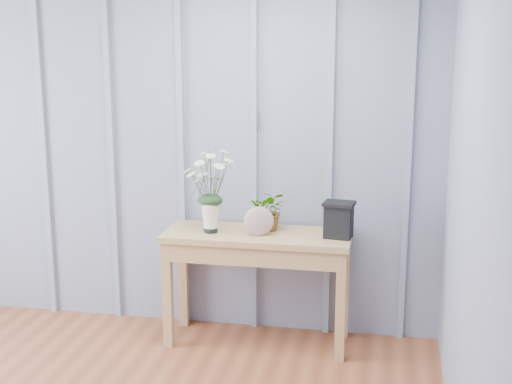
% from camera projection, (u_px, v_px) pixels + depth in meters
% --- Properties ---
extents(room_shell, '(4.00, 4.50, 2.50)m').
position_uv_depth(room_shell, '(48.00, 37.00, 3.41)').
color(room_shell, gray).
rests_on(room_shell, ground).
extents(sideboard, '(1.20, 0.45, 0.75)m').
position_uv_depth(sideboard, '(257.00, 250.00, 4.60)').
color(sideboard, '#A58551').
rests_on(sideboard, ground).
extents(daisy_vase, '(0.39, 0.29, 0.55)m').
position_uv_depth(daisy_vase, '(210.00, 180.00, 4.51)').
color(daisy_vase, black).
rests_on(daisy_vase, sideboard).
extents(spider_plant, '(0.24, 0.21, 0.26)m').
position_uv_depth(spider_plant, '(270.00, 210.00, 4.61)').
color(spider_plant, '#163217').
rests_on(spider_plant, sideboard).
extents(felt_disc_vessel, '(0.20, 0.10, 0.19)m').
position_uv_depth(felt_disc_vessel, '(259.00, 221.00, 4.48)').
color(felt_disc_vessel, '#844F5D').
rests_on(felt_disc_vessel, sideboard).
extents(carved_box, '(0.21, 0.17, 0.23)m').
position_uv_depth(carved_box, '(339.00, 219.00, 4.44)').
color(carved_box, black).
rests_on(carved_box, sideboard).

